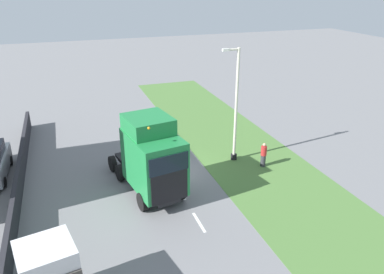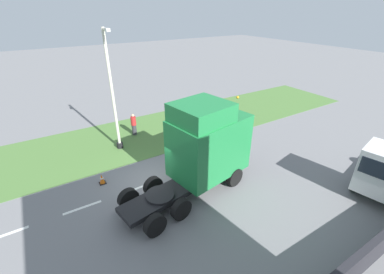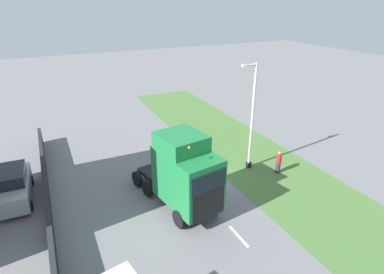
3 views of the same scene
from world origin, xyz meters
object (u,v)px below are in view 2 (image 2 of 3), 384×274
(lorry_cab, at_px, (205,146))
(lamp_post, at_px, (113,100))
(traffic_cone_lead, at_px, (102,179))
(pedestrian, at_px, (134,125))

(lorry_cab, relative_size, lamp_post, 0.95)
(lamp_post, relative_size, traffic_cone_lead, 13.41)
(pedestrian, relative_size, traffic_cone_lead, 2.92)
(pedestrian, bearing_deg, lamp_post, -47.48)
(lorry_cab, height_order, pedestrian, lorry_cab)
(lamp_post, distance_m, traffic_cone_lead, 5.11)
(lamp_post, height_order, pedestrian, lamp_post)
(lorry_cab, relative_size, traffic_cone_lead, 12.80)
(lorry_cab, bearing_deg, traffic_cone_lead, -132.37)
(lamp_post, xyz_separation_m, traffic_cone_lead, (3.36, -2.10, -3.23))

